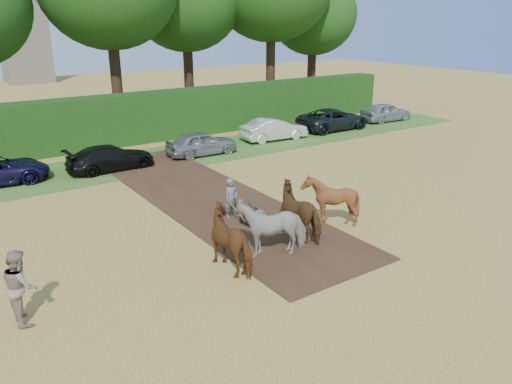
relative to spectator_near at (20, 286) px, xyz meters
The scene contains 7 objects.
ground 7.11m from the spectator_near, 14.18° to the right, with size 120.00×120.00×0.00m, color gold.
earth_strip 9.90m from the spectator_near, 32.36° to the left, with size 4.50×17.00×0.05m, color #472D1C.
grass_verge 14.08m from the spectator_near, 60.93° to the left, with size 50.00×5.00×0.03m, color #38601E.
hedgerow 18.12m from the spectator_near, 67.86° to the left, with size 46.00×1.60×3.00m, color #14380F.
spectator_near is the anchor object (origin of this frame).
plough_team 8.34m from the spectator_near, ahead, with size 6.25×4.85×1.89m.
parked_cars 15.78m from the spectator_near, 51.29° to the left, with size 41.47×3.00×1.46m.
Camera 1 is at (-8.21, -10.67, 7.33)m, focal length 35.00 mm.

